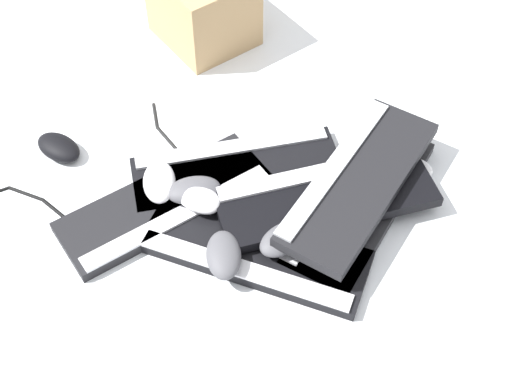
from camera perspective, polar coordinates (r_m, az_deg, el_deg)
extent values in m
plane|color=silver|center=(1.45, 0.13, -1.92)|extent=(3.20, 3.20, 0.00)
cube|color=black|center=(1.47, -7.30, -0.85)|extent=(0.46, 0.30, 0.02)
cube|color=silver|center=(1.43, -6.25, -1.95)|extent=(0.40, 0.19, 0.01)
cube|color=black|center=(1.39, -0.07, -4.75)|extent=(0.45, 0.37, 0.02)
cube|color=silver|center=(1.35, -0.92, -6.24)|extent=(0.37, 0.26, 0.01)
cube|color=#232326|center=(1.47, 8.33, -0.89)|extent=(0.41, 0.42, 0.02)
cube|color=silver|center=(1.47, 6.42, 0.33)|extent=(0.31, 0.33, 0.01)
cube|color=black|center=(1.51, -1.51, 1.70)|extent=(0.44, 0.15, 0.02)
cube|color=#B2B5BA|center=(1.54, -1.94, 3.61)|extent=(0.42, 0.04, 0.01)
cube|color=black|center=(1.44, 5.64, -0.49)|extent=(0.45, 0.17, 0.02)
cube|color=silver|center=(1.46, 4.94, 1.54)|extent=(0.42, 0.06, 0.01)
cube|color=black|center=(1.43, 8.28, 0.81)|extent=(0.42, 0.42, 0.02)
cube|color=#B2B5BA|center=(1.43, 6.35, 2.11)|extent=(0.32, 0.32, 0.01)
ellipsoid|color=silver|center=(1.46, -7.74, 0.81)|extent=(0.08, 0.12, 0.04)
ellipsoid|color=silver|center=(1.43, -4.73, -0.37)|extent=(0.12, 0.13, 0.04)
ellipsoid|color=#4C4C51|center=(1.36, 2.32, -3.75)|extent=(0.13, 0.10, 0.04)
ellipsoid|color=#4C4C51|center=(1.34, -2.60, -5.06)|extent=(0.08, 0.12, 0.04)
ellipsoid|color=black|center=(1.61, -15.50, 3.46)|extent=(0.12, 0.13, 0.04)
ellipsoid|color=#4C4C51|center=(1.44, -5.02, 0.16)|extent=(0.11, 0.07, 0.04)
ellipsoid|color=silver|center=(1.54, 11.95, 1.90)|extent=(0.13, 0.11, 0.04)
cylinder|color=black|center=(1.45, -13.89, -3.83)|extent=(0.01, 0.07, 0.01)
cylinder|color=black|center=(1.51, -15.44, -1.62)|extent=(0.07, 0.09, 0.01)
cylinder|color=black|center=(1.56, -17.96, -0.06)|extent=(0.07, 0.06, 0.01)
sphere|color=black|center=(1.43, -13.67, -4.94)|extent=(0.01, 0.01, 0.01)
sphere|color=black|center=(1.48, -14.10, -2.75)|extent=(0.01, 0.01, 0.01)
sphere|color=black|center=(1.54, -16.72, -0.53)|extent=(0.01, 0.01, 0.01)
sphere|color=black|center=(1.58, -19.17, 0.40)|extent=(0.01, 0.01, 0.01)
cylinder|color=black|center=(1.60, 9.66, 3.83)|extent=(0.05, 0.07, 0.01)
cylinder|color=black|center=(1.56, 8.56, 2.29)|extent=(0.06, 0.04, 0.01)
cylinder|color=black|center=(1.52, 8.07, 0.89)|extent=(0.01, 0.05, 0.01)
cylinder|color=black|center=(1.47, 6.83, -1.19)|extent=(0.10, 0.07, 0.01)
cylinder|color=black|center=(1.44, 3.93, -2.50)|extent=(0.07, 0.03, 0.01)
cylinder|color=black|center=(1.44, 0.39, -2.61)|extent=(0.11, 0.02, 0.01)
cylinder|color=black|center=(1.45, -3.66, -1.76)|extent=(0.09, 0.09, 0.01)
cylinder|color=black|center=(1.50, -5.51, 0.37)|extent=(0.02, 0.08, 0.01)
cylinder|color=black|center=(1.54, -5.69, 2.19)|extent=(0.01, 0.05, 0.01)
cylinder|color=black|center=(1.59, -6.90, 4.07)|extent=(0.05, 0.11, 0.01)
cylinder|color=black|center=(1.66, -8.07, 6.15)|extent=(0.01, 0.08, 0.01)
sphere|color=black|center=(1.63, 10.07, 4.72)|extent=(0.01, 0.01, 0.01)
sphere|color=black|center=(1.57, 9.25, 2.91)|extent=(0.01, 0.01, 0.01)
sphere|color=black|center=(1.54, 7.86, 1.66)|extent=(0.01, 0.01, 0.01)
sphere|color=black|center=(1.51, 8.28, 0.11)|extent=(0.01, 0.01, 0.01)
sphere|color=black|center=(1.44, 5.32, -2.54)|extent=(0.01, 0.01, 0.01)
sphere|color=black|center=(1.44, 2.53, -2.45)|extent=(0.01, 0.01, 0.01)
sphere|color=black|center=(1.43, -1.77, -2.76)|extent=(0.01, 0.01, 0.01)
sphere|color=black|center=(1.48, -5.49, -0.80)|extent=(0.01, 0.01, 0.01)
sphere|color=black|center=(1.53, -5.53, 1.50)|extent=(0.01, 0.01, 0.01)
sphere|color=black|center=(1.56, -5.84, 2.86)|extent=(0.01, 0.01, 0.01)
sphere|color=black|center=(1.63, -7.92, 5.23)|extent=(0.01, 0.01, 0.01)
sphere|color=black|center=(1.68, -8.21, 7.04)|extent=(0.01, 0.01, 0.01)
cube|color=tan|center=(1.80, -4.38, 14.63)|extent=(0.27, 0.28, 0.19)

